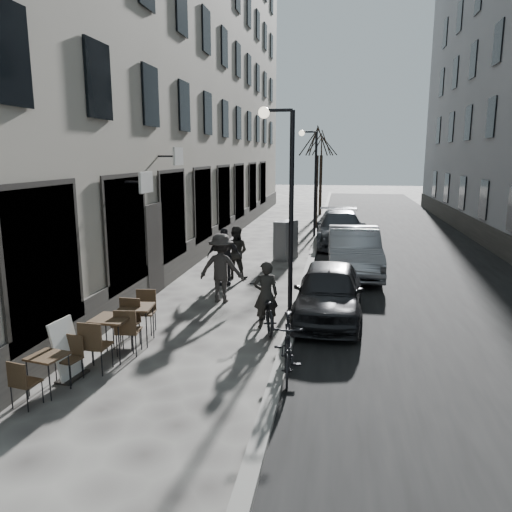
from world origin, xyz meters
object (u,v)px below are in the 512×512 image
(bistro_set_a, at_px, (49,370))
(bicycle, at_px, (266,308))
(streetlamp_near, at_px, (285,187))
(moped, at_px, (287,347))
(tree_far, at_px, (322,143))
(pedestrian_near, at_px, (236,252))
(car_mid, at_px, (354,251))
(bistro_set_b, at_px, (112,333))
(tree_near, at_px, (317,141))
(bistro_set_c, at_px, (137,321))
(pedestrian_mid, at_px, (221,268))
(sign_board, at_px, (67,355))
(pedestrian_far, at_px, (224,256))
(car_far, at_px, (340,228))
(streetlamp_far, at_px, (312,171))
(utility_cabinet, at_px, (286,240))
(car_near, at_px, (329,291))

(bistro_set_a, distance_m, bicycle, 4.91)
(streetlamp_near, relative_size, moped, 2.76)
(tree_far, relative_size, pedestrian_near, 3.34)
(tree_far, bearing_deg, bistro_set_a, -97.44)
(streetlamp_near, bearing_deg, car_mid, 66.29)
(tree_far, height_order, bistro_set_b, tree_far)
(tree_near, height_order, bicycle, tree_near)
(streetlamp_near, distance_m, moped, 4.80)
(bistro_set_c, relative_size, pedestrian_mid, 0.88)
(sign_board, height_order, pedestrian_near, pedestrian_near)
(bicycle, xyz_separation_m, pedestrian_far, (-1.85, 3.71, 0.40))
(tree_far, distance_m, car_far, 12.04)
(tree_far, distance_m, bistro_set_a, 26.87)
(bistro_set_b, relative_size, bistro_set_c, 1.02)
(streetlamp_near, relative_size, tree_near, 0.89)
(pedestrian_far, bearing_deg, moped, -78.09)
(tree_far, distance_m, bistro_set_b, 25.28)
(bistro_set_b, height_order, moped, moped)
(tree_far, relative_size, bistro_set_a, 4.10)
(tree_near, distance_m, bicycle, 17.03)
(pedestrian_near, bearing_deg, streetlamp_far, -96.17)
(bistro_set_a, bearing_deg, streetlamp_far, 90.03)
(utility_cabinet, bearing_deg, car_far, 82.34)
(pedestrian_mid, bearing_deg, pedestrian_far, -76.45)
(bicycle, height_order, car_near, car_near)
(bistro_set_c, height_order, bicycle, bicycle)
(bistro_set_a, relative_size, moped, 0.75)
(pedestrian_mid, height_order, moped, pedestrian_mid)
(bistro_set_b, relative_size, car_far, 0.33)
(pedestrian_far, bearing_deg, tree_far, 72.48)
(bistro_set_a, distance_m, bistro_set_b, 1.60)
(streetlamp_near, distance_m, streetlamp_far, 12.00)
(streetlamp_far, xyz_separation_m, tree_far, (0.07, 9.00, 1.50))
(tree_far, bearing_deg, streetlamp_far, -90.46)
(pedestrian_near, bearing_deg, car_far, -110.70)
(pedestrian_mid, bearing_deg, car_far, -106.16)
(tree_far, xyz_separation_m, bicycle, (-0.31, -22.51, -4.18))
(bistro_set_b, height_order, sign_board, sign_board)
(tree_far, distance_m, pedestrian_far, 19.30)
(streetlamp_far, distance_m, car_far, 3.63)
(bistro_set_c, relative_size, pedestrian_near, 0.97)
(bistro_set_b, xyz_separation_m, pedestrian_mid, (1.22, 4.12, 0.43))
(bistro_set_a, bearing_deg, car_far, 83.33)
(tree_near, xyz_separation_m, pedestrian_far, (-2.17, -12.80, -3.78))
(streetlamp_near, bearing_deg, pedestrian_near, 122.06)
(bistro_set_b, bearing_deg, bicycle, 41.73)
(car_near, height_order, car_mid, car_mid)
(bicycle, bearing_deg, tree_near, -107.55)
(bistro_set_c, xyz_separation_m, car_mid, (4.68, 7.17, 0.28))
(bistro_set_a, xyz_separation_m, bistro_set_b, (0.41, 1.55, 0.10))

